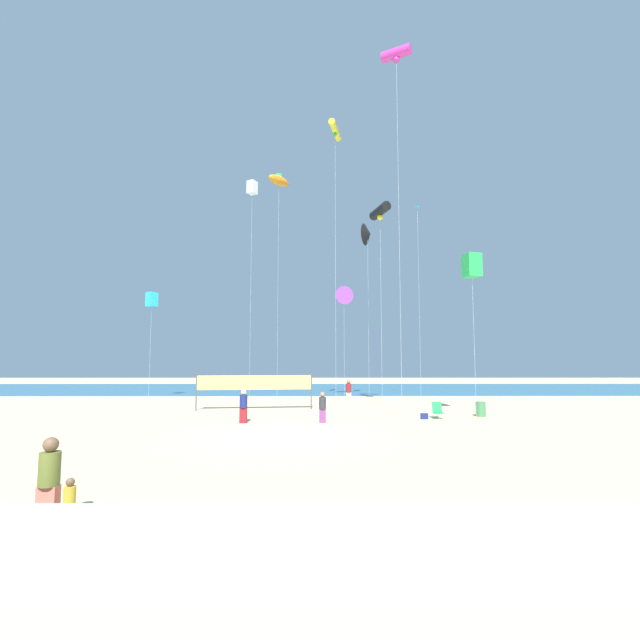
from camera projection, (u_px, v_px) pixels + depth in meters
ground_plane at (280, 435)px, 18.79m from camera, size 120.00×120.00×0.00m
ocean_band at (303, 389)px, 48.87m from camera, size 120.00×20.00×0.01m
boardwalk_ledge at (217, 533)px, 7.14m from camera, size 28.00×0.44×0.80m
mother_figure at (49, 479)px, 8.54m from camera, size 0.39×0.39×1.69m
toddler_figure at (69, 502)px, 8.39m from camera, size 0.22×0.22×0.95m
beachgoer_maroon_shirt at (349, 390)px, 33.01m from camera, size 0.39×0.39×1.70m
beachgoer_charcoal_shirt at (322, 406)px, 22.51m from camera, size 0.35×0.35×1.55m
beachgoer_navy_shirt at (243, 405)px, 22.45m from camera, size 0.38×0.38×1.68m
folding_beach_chair at (438, 410)px, 24.09m from camera, size 0.52×0.65×0.89m
trash_barrel at (481, 409)px, 24.99m from camera, size 0.53×0.53×0.81m
volleyball_net at (255, 384)px, 28.39m from camera, size 7.30×0.87×2.40m
beach_handbag at (424, 416)px, 23.88m from camera, size 0.39×0.19×0.31m
kite_cyan_box at (152, 300)px, 36.28m from camera, size 1.00×1.00×8.66m
kite_green_box at (472, 266)px, 24.80m from camera, size 0.97×0.97×9.08m
kite_violet_delta at (344, 295)px, 37.64m from camera, size 1.59×0.72×9.38m
kite_black_tube at (380, 212)px, 29.14m from camera, size 1.18×2.21×13.21m
kite_black_delta at (368, 234)px, 35.31m from camera, size 1.21×1.79×14.01m
kite_white_box at (252, 188)px, 36.01m from camera, size 0.88×0.88×17.61m
kite_yellow_tube at (335, 131)px, 31.35m from camera, size 1.01×2.50×19.55m
kite_magenta_tube at (396, 55)px, 24.88m from camera, size 1.73×1.29×20.58m
kite_orange_inflatable at (279, 181)px, 39.23m from camera, size 2.18×2.41×19.59m
kite_cyan_diamond at (418, 216)px, 35.13m from camera, size 0.52×0.51×15.39m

